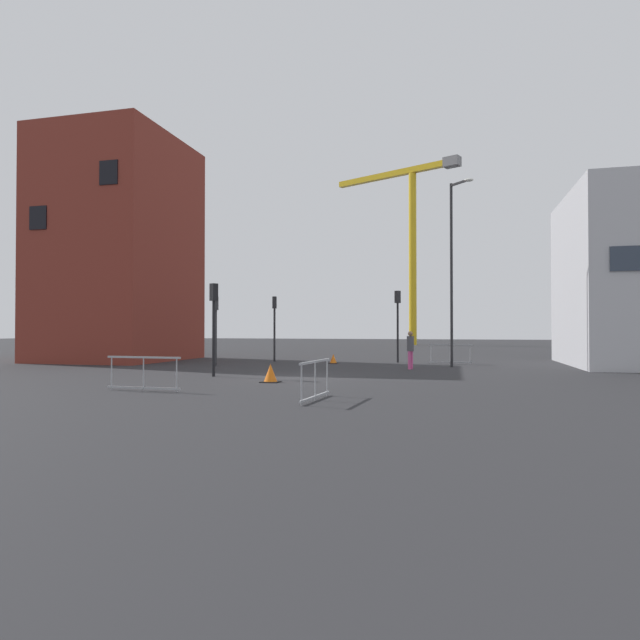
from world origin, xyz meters
name	(u,v)px	position (x,y,z in m)	size (l,w,h in m)	color
ground	(297,376)	(0.00, 0.00, 0.00)	(160.00, 160.00, 0.00)	#28282B
brick_building	(119,250)	(-13.85, 8.17, 6.80)	(7.40, 8.43, 13.60)	maroon
construction_crane	(410,226)	(1.05, 44.22, 14.33)	(15.58, 7.88, 21.50)	gold
streetlamp_tall	(453,262)	(6.18, 6.98, 5.29)	(1.14, 1.10, 9.33)	#232326
traffic_light_far	(398,314)	(3.05, 10.12, 2.76)	(0.35, 0.39, 4.12)	black
traffic_light_verge	(275,318)	(-4.15, 9.34, 2.59)	(0.30, 0.39, 3.85)	#232326
traffic_light_island	(214,314)	(-3.27, -0.84, 2.55)	(0.39, 0.35, 3.78)	black
traffic_light_median	(216,319)	(-5.79, 4.78, 2.45)	(0.31, 0.39, 3.61)	#2D2D30
pedestrian_walking	(410,347)	(4.17, 5.09, 1.07)	(0.34, 0.34, 1.82)	#D14C8C
safety_barrier_rear	(144,373)	(-3.16, -6.08, 0.56)	(2.57, 0.12, 1.08)	#9EA0A5
safety_barrier_mid_span	(315,380)	(2.57, -6.90, 0.56)	(0.26, 2.30, 1.08)	#9EA0A5
safety_barrier_front	(450,354)	(5.99, 9.47, 0.56)	(2.34, 0.16, 1.08)	gray
traffic_cone_on_verge	(333,359)	(-0.36, 8.40, 0.24)	(0.52, 0.52, 0.52)	black
traffic_cone_striped	(271,374)	(-0.25, -2.49, 0.31)	(0.66, 0.66, 0.66)	black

